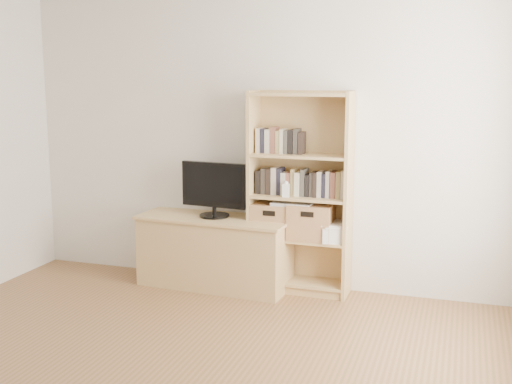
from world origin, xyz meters
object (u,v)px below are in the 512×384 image
at_px(baby_monitor, 286,190).
at_px(basket_left, 274,219).
at_px(tv_stand, 215,253).
at_px(laptop, 293,203).
at_px(bookshelf, 300,193).
at_px(basket_right, 311,221).
at_px(television, 214,190).

bearing_deg(baby_monitor, basket_left, 139.07).
relative_size(tv_stand, laptop, 3.83).
relative_size(bookshelf, laptop, 5.02).
height_order(baby_monitor, basket_left, baby_monitor).
xyz_separation_m(tv_stand, basket_right, (0.86, 0.09, 0.33)).
xyz_separation_m(bookshelf, basket_right, (0.11, -0.01, -0.24)).
xyz_separation_m(basket_left, laptop, (0.18, -0.01, 0.16)).
bearing_deg(tv_stand, basket_right, 9.02).
bearing_deg(tv_stand, laptop, 9.92).
bearing_deg(basket_right, baby_monitor, -156.04).
bearing_deg(basket_right, basket_left, 179.62).
relative_size(baby_monitor, basket_right, 0.31).
xyz_separation_m(basket_right, laptop, (-0.16, -0.01, 0.15)).
bearing_deg(basket_left, bookshelf, 0.32).
relative_size(tv_stand, television, 2.17).
bearing_deg(basket_left, laptop, -3.27).
xyz_separation_m(tv_stand, television, (-0.00, 0.00, 0.57)).
distance_m(baby_monitor, laptop, 0.16).
bearing_deg(bookshelf, basket_right, -2.60).
distance_m(television, basket_right, 0.90).
relative_size(basket_right, laptop, 1.06).
xyz_separation_m(baby_monitor, basket_left, (-0.13, 0.09, -0.28)).
distance_m(basket_right, laptop, 0.22).
height_order(bookshelf, basket_left, bookshelf).
bearing_deg(baby_monitor, television, 173.98).
bearing_deg(tv_stand, bookshelf, 10.32).
bearing_deg(television, baby_monitor, 5.33).
relative_size(bookshelf, basket_right, 4.73).
bearing_deg(bookshelf, laptop, -166.80).
xyz_separation_m(bookshelf, basket_left, (-0.23, -0.00, -0.24)).
xyz_separation_m(television, laptop, (0.70, 0.08, -0.09)).
bearing_deg(basket_left, tv_stand, -169.90).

